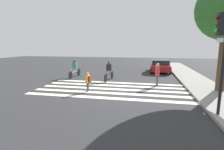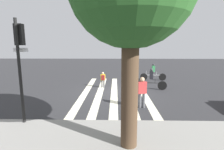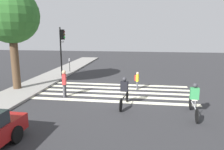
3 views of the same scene
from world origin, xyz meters
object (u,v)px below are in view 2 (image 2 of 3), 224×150
object	(u,v)px
traffic_light	(20,52)
cyclist_near_curb	(151,78)
pedestrian_adult_tall_backpack	(142,91)
pedestrian_adult_blue_shirt	(103,79)
cyclist_far_lane	(153,71)

from	to	relation	value
traffic_light	cyclist_near_curb	bearing A→B (deg)	-137.81
pedestrian_adult_tall_backpack	cyclist_near_curb	xyz separation A→B (m)	(-1.26, -3.85, -0.08)
cyclist_near_curb	traffic_light	bearing A→B (deg)	48.97
traffic_light	cyclist_near_curb	xyz separation A→B (m)	(-6.51, -5.90, -2.20)
pedestrian_adult_blue_shirt	pedestrian_adult_tall_backpack	bearing A→B (deg)	-52.67
pedestrian_adult_blue_shirt	cyclist_near_curb	distance (m)	3.71
pedestrian_adult_blue_shirt	cyclist_near_curb	xyz separation A→B (m)	(-3.66, 0.57, 0.14)
cyclist_near_curb	pedestrian_adult_tall_backpack	bearing A→B (deg)	78.60
traffic_light	cyclist_near_curb	size ratio (longest dim) A/B	1.88
traffic_light	cyclist_near_curb	world-z (taller)	traffic_light
traffic_light	cyclist_near_curb	distance (m)	9.06
traffic_light	cyclist_far_lane	world-z (taller)	traffic_light
pedestrian_adult_tall_backpack	pedestrian_adult_blue_shirt	world-z (taller)	pedestrian_adult_tall_backpack
pedestrian_adult_tall_backpack	pedestrian_adult_blue_shirt	distance (m)	5.03
traffic_light	pedestrian_adult_blue_shirt	world-z (taller)	traffic_light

